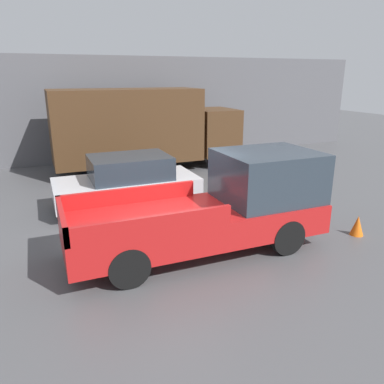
{
  "coord_description": "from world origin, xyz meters",
  "views": [
    {
      "loc": [
        -2.85,
        -8.09,
        3.86
      ],
      "look_at": [
        0.56,
        0.07,
        1.09
      ],
      "focal_mm": 35.0,
      "sensor_mm": 36.0,
      "label": 1
    }
  ],
  "objects": [
    {
      "name": "ground_plane",
      "position": [
        0.0,
        0.0,
        0.0
      ],
      "size": [
        60.0,
        60.0,
        0.0
      ],
      "primitive_type": "plane",
      "color": "#4C4C4F"
    },
    {
      "name": "building_wall",
      "position": [
        0.0,
        9.49,
        2.35
      ],
      "size": [
        28.0,
        0.15,
        4.7
      ],
      "color": "#56565B",
      "rests_on": "ground"
    },
    {
      "name": "pickup_truck",
      "position": [
        0.87,
        -0.93,
        1.01
      ],
      "size": [
        5.8,
        2.05,
        2.18
      ],
      "color": "red",
      "rests_on": "ground"
    },
    {
      "name": "car",
      "position": [
        -0.45,
        2.72,
        0.79
      ],
      "size": [
        4.25,
        1.96,
        1.56
      ],
      "color": "silver",
      "rests_on": "ground"
    },
    {
      "name": "delivery_truck",
      "position": [
        1.24,
        7.12,
        1.79
      ],
      "size": [
        7.78,
        2.41,
        3.34
      ],
      "color": "#472D19",
      "rests_on": "ground"
    },
    {
      "name": "newspaper_box",
      "position": [
        -0.88,
        9.16,
        0.54
      ],
      "size": [
        0.45,
        0.4,
        1.08
      ],
      "color": "#194CB2",
      "rests_on": "ground"
    },
    {
      "name": "traffic_cone",
      "position": [
        4.33,
        -1.67,
        0.25
      ],
      "size": [
        0.33,
        0.33,
        0.51
      ],
      "color": "orange",
      "rests_on": "ground"
    }
  ]
}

